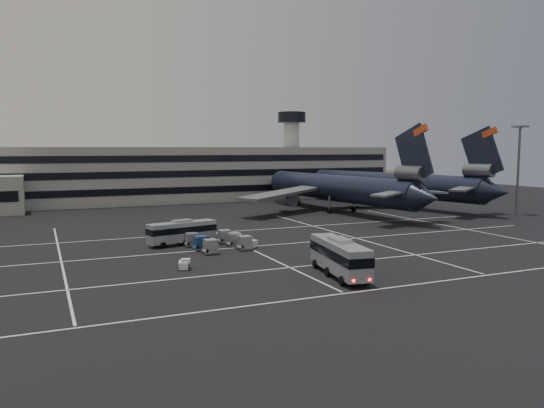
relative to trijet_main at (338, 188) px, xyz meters
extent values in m
plane|color=black|center=(-26.75, -34.26, -5.25)|extent=(260.00, 260.00, 0.00)
cube|color=silver|center=(-26.75, -56.26, -5.24)|extent=(90.00, 0.25, 0.01)
cube|color=silver|center=(-26.75, -44.26, -5.24)|extent=(90.00, 0.25, 0.01)
cube|color=silver|center=(-26.75, -30.26, -5.24)|extent=(90.00, 0.25, 0.01)
cube|color=silver|center=(-26.75, -16.26, -5.24)|extent=(90.00, 0.25, 0.01)
cube|color=silver|center=(-56.75, -28.26, -5.24)|extent=(0.25, 55.00, 0.01)
cube|color=silver|center=(-32.75, -28.26, -5.24)|extent=(0.25, 55.00, 0.01)
cube|color=silver|center=(-14.75, -28.26, -5.24)|extent=(0.25, 55.00, 0.01)
cube|color=silver|center=(7.25, -28.26, -5.24)|extent=(0.25, 55.00, 0.01)
cube|color=gray|center=(-26.75, 37.74, 1.75)|extent=(120.00, 18.00, 14.00)
cube|color=black|center=(-26.75, 28.69, -1.75)|extent=(118.00, 0.20, 1.60)
cube|color=black|center=(-26.75, 28.69, 2.25)|extent=(118.00, 0.20, 1.60)
cube|color=black|center=(-26.75, 28.69, 5.95)|extent=(118.00, 0.20, 1.60)
cylinder|color=gray|center=(8.25, 39.74, 5.75)|extent=(4.40, 4.40, 22.00)
cylinder|color=black|center=(8.25, 39.74, 17.25)|extent=(8.00, 8.00, 3.00)
ellipsoid|color=#38332B|center=(3.25, 135.74, -18.75)|extent=(252.00, 180.00, 44.00)
ellipsoid|color=#38332B|center=(83.25, 135.74, -14.25)|extent=(168.00, 120.00, 24.00)
cylinder|color=slate|center=(31.25, -19.26, 3.75)|extent=(0.50, 0.50, 18.00)
cube|color=slate|center=(31.25, -19.26, 12.85)|extent=(2.40, 2.40, 0.35)
cylinder|color=black|center=(-0.05, 0.50, -0.05)|extent=(9.95, 48.31, 5.60)
cone|color=black|center=(-2.43, 26.59, -0.05)|extent=(5.99, 4.99, 5.60)
cone|color=black|center=(2.37, -25.89, -0.05)|extent=(5.47, 5.44, 5.04)
cube|color=black|center=(2.05, -22.40, 7.35)|extent=(1.36, 9.48, 10.97)
cube|color=#BE3D19|center=(2.19, -23.90, 11.55)|extent=(0.84, 3.27, 2.24)
cylinder|color=#595B60|center=(2.01, -21.91, 4.05)|extent=(3.24, 6.22, 2.70)
cube|color=slate|center=(-2.22, -21.79, 0.55)|extent=(8.12, 5.28, 0.87)
cube|color=slate|center=(6.14, -21.02, 0.55)|extent=(7.83, 4.06, 0.87)
cube|color=slate|center=(-12.68, 1.35, -0.85)|extent=(22.08, 14.96, 1.75)
cylinder|color=#595B60|center=(-9.96, 4.61, -2.55)|extent=(3.19, 5.72, 2.70)
cube|color=slate|center=(12.22, 3.63, -0.85)|extent=(22.65, 11.61, 1.75)
cylinder|color=#595B60|center=(8.96, 6.35, -2.55)|extent=(3.19, 5.72, 2.70)
cylinder|color=slate|center=(-1.45, 15.80, -3.05)|extent=(0.44, 0.44, 3.00)
cylinder|color=black|center=(-1.45, 15.80, -4.70)|extent=(0.60, 1.14, 1.10)
cylinder|color=slate|center=(-3.05, -1.78, -3.05)|extent=(0.44, 0.44, 3.00)
cylinder|color=black|center=(-3.05, -1.78, -4.70)|extent=(0.60, 1.14, 1.10)
cylinder|color=slate|center=(3.32, -1.20, -3.05)|extent=(0.44, 0.44, 3.00)
cylinder|color=black|center=(3.32, -1.20, -4.70)|extent=(0.60, 1.14, 1.10)
cylinder|color=black|center=(16.92, 4.16, -0.05)|extent=(16.62, 47.99, 5.60)
cone|color=black|center=(10.83, 29.64, -0.05)|extent=(6.49, 5.68, 5.60)
cone|color=black|center=(23.09, -21.62, -0.05)|extent=(6.07, 6.04, 5.04)
cube|color=black|center=(22.28, -18.21, 7.35)|extent=(2.69, 9.33, 10.97)
cube|color=#BE3D19|center=(22.62, -19.67, 11.55)|extent=(1.29, 3.27, 2.24)
cylinder|color=#595B60|center=(22.16, -17.73, 4.05)|extent=(4.02, 6.46, 2.70)
cube|color=slate|center=(17.96, -18.22, 0.55)|extent=(8.15, 6.12, 0.87)
cube|color=slate|center=(26.13, -16.26, 0.55)|extent=(7.59, 3.39, 0.87)
cylinder|color=slate|center=(16.92, 4.16, -3.05)|extent=(0.44, 0.44, 3.00)
cylinder|color=black|center=(16.92, 4.16, -4.70)|extent=(0.74, 1.19, 1.10)
cube|color=#9EA0A7|center=(-29.61, -49.99, -3.08)|extent=(4.50, 11.90, 3.17)
cube|color=black|center=(-29.61, -49.99, -2.70)|extent=(4.57, 11.97, 1.00)
cube|color=#9EA0A7|center=(-29.61, -49.99, -1.31)|extent=(2.18, 3.40, 0.37)
cylinder|color=black|center=(-31.58, -53.79, -4.74)|extent=(0.50, 1.06, 1.01)
cylinder|color=black|center=(-28.97, -54.22, -4.74)|extent=(0.50, 1.06, 1.01)
cylinder|color=black|center=(-30.92, -49.77, -4.74)|extent=(0.50, 1.06, 1.01)
cylinder|color=black|center=(-28.31, -50.20, -4.74)|extent=(0.50, 1.06, 1.01)
cylinder|color=black|center=(-30.26, -45.76, -4.74)|extent=(0.50, 1.06, 1.01)
cylinder|color=black|center=(-27.65, -46.19, -4.74)|extent=(0.50, 1.06, 1.01)
cube|color=#FF0C05|center=(-31.40, -55.61, -4.30)|extent=(0.27, 0.13, 0.23)
cube|color=#FF0C05|center=(-29.73, -55.88, -4.30)|extent=(0.27, 0.13, 0.23)
cube|color=#9EA0A7|center=(-40.44, -24.76, -3.38)|extent=(10.29, 4.55, 2.74)
cube|color=black|center=(-40.44, -24.76, -3.05)|extent=(10.36, 4.62, 0.87)
cube|color=#9EA0A7|center=(-40.44, -24.76, -1.85)|extent=(3.00, 2.06, 0.32)
cylinder|color=black|center=(-36.76, -25.05, -4.81)|extent=(0.92, 0.49, 0.88)
cylinder|color=black|center=(-37.29, -22.83, -4.81)|extent=(0.92, 0.49, 0.88)
cylinder|color=black|center=(-40.17, -25.86, -4.81)|extent=(0.92, 0.49, 0.88)
cylinder|color=black|center=(-40.70, -23.65, -4.81)|extent=(0.92, 0.49, 0.88)
cylinder|color=black|center=(-43.59, -26.68, -4.81)|extent=(0.92, 0.49, 0.88)
cylinder|color=black|center=(-44.12, -24.46, -4.81)|extent=(0.92, 0.49, 0.88)
cube|color=silver|center=(-44.13, -40.06, -4.75)|extent=(1.61, 2.21, 0.81)
cube|color=silver|center=(-44.27, -40.49, -4.21)|extent=(1.18, 1.06, 0.45)
cylinder|color=black|center=(-44.82, -40.60, -5.00)|extent=(0.34, 0.54, 0.50)
cylinder|color=black|center=(-43.87, -40.89, -5.00)|extent=(0.34, 0.54, 0.50)
cylinder|color=black|center=(-44.40, -39.23, -5.00)|extent=(0.34, 0.54, 0.50)
cylinder|color=black|center=(-43.45, -39.52, -5.00)|extent=(0.34, 0.54, 0.50)
cube|color=silver|center=(-32.58, -30.67, -4.66)|extent=(2.38, 2.68, 0.97)
cube|color=silver|center=(-32.28, -31.12, -4.02)|extent=(1.52, 1.46, 0.54)
cylinder|color=black|center=(-32.59, -31.72, -4.95)|extent=(0.53, 0.63, 0.60)
cylinder|color=black|center=(-31.62, -31.06, -4.95)|extent=(0.53, 0.63, 0.60)
cylinder|color=black|center=(-33.55, -30.29, -4.95)|extent=(0.53, 0.63, 0.60)
cylinder|color=black|center=(-32.57, -29.63, -4.95)|extent=(0.53, 0.63, 0.60)
cube|color=#2D2D30|center=(-38.73, -32.80, -5.09)|extent=(2.24, 2.50, 0.18)
cylinder|color=black|center=(-38.73, -32.80, -5.15)|extent=(0.10, 0.20, 0.20)
cube|color=gray|center=(-38.73, -32.80, -4.17)|extent=(1.79, 1.79, 1.64)
cube|color=#2D2D30|center=(-33.65, -32.09, -5.09)|extent=(2.24, 2.50, 0.18)
cylinder|color=black|center=(-33.65, -32.09, -5.15)|extent=(0.10, 0.20, 0.20)
cube|color=gray|center=(-33.65, -32.09, -4.17)|extent=(1.79, 1.79, 1.64)
cube|color=#2D2D30|center=(-39.15, -29.76, -5.09)|extent=(2.24, 2.50, 0.18)
cylinder|color=black|center=(-39.15, -29.76, -5.15)|extent=(0.10, 0.20, 0.20)
cube|color=navy|center=(-39.15, -29.76, -4.17)|extent=(1.79, 1.79, 1.64)
cube|color=#2D2D30|center=(-34.08, -29.05, -5.09)|extent=(2.24, 2.50, 0.18)
cylinder|color=black|center=(-34.08, -29.05, -5.15)|extent=(0.10, 0.20, 0.20)
cube|color=gray|center=(-34.08, -29.05, -4.17)|extent=(1.79, 1.79, 1.64)
cube|color=#2D2D30|center=(-39.58, -26.72, -5.09)|extent=(2.24, 2.50, 0.18)
cylinder|color=black|center=(-39.58, -26.72, -5.15)|extent=(0.10, 0.20, 0.20)
cube|color=gray|center=(-39.58, -26.72, -4.17)|extent=(1.79, 1.79, 1.64)
cube|color=#2D2D30|center=(-34.50, -26.01, -5.09)|extent=(2.24, 2.50, 0.18)
cylinder|color=black|center=(-34.50, -26.01, -5.15)|extent=(0.10, 0.20, 0.20)
cube|color=gray|center=(-34.50, -26.01, -4.17)|extent=(1.79, 1.79, 1.64)
camera|label=1|loc=(-58.85, -98.25, 8.43)|focal=35.00mm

